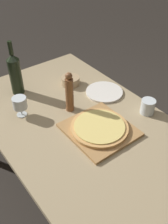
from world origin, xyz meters
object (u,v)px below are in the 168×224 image
object	(u,v)px
pepper_mill	(69,93)
small_bowl	(71,81)
pizza	(99,127)
wine_bottle	(15,73)
wine_glass	(20,103)

from	to	relation	value
pepper_mill	small_bowl	size ratio (longest dim) A/B	2.06
pizza	wine_bottle	distance (m)	0.68
wine_bottle	pepper_mill	size ratio (longest dim) A/B	1.39
pizza	pepper_mill	xyz separation A→B (m)	(-0.02, 0.26, 0.10)
wine_bottle	pizza	bearing A→B (deg)	-73.31
small_bowl	wine_glass	bearing A→B (deg)	-167.00
pepper_mill	wine_glass	size ratio (longest dim) A/B	2.09
pizza	small_bowl	distance (m)	0.52
pepper_mill	wine_glass	xyz separation A→B (m)	(-0.27, 0.14, -0.04)
wine_glass	pizza	bearing A→B (deg)	-54.39
wine_glass	small_bowl	bearing A→B (deg)	13.00
wine_glass	small_bowl	distance (m)	0.45
wine_glass	small_bowl	size ratio (longest dim) A/B	0.99
pizza	pepper_mill	bearing A→B (deg)	94.43
pepper_mill	small_bowl	distance (m)	0.31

